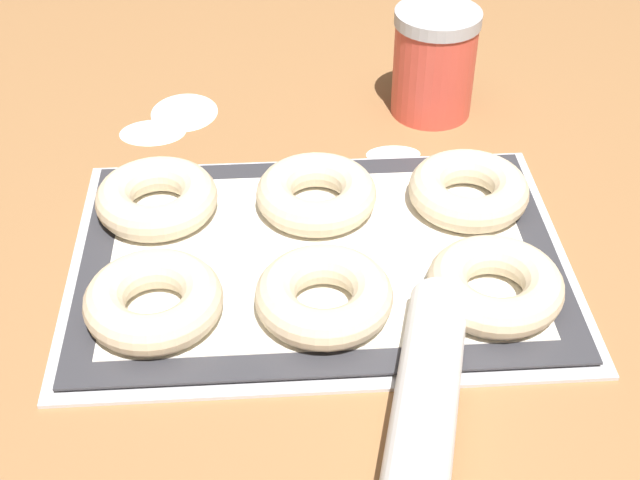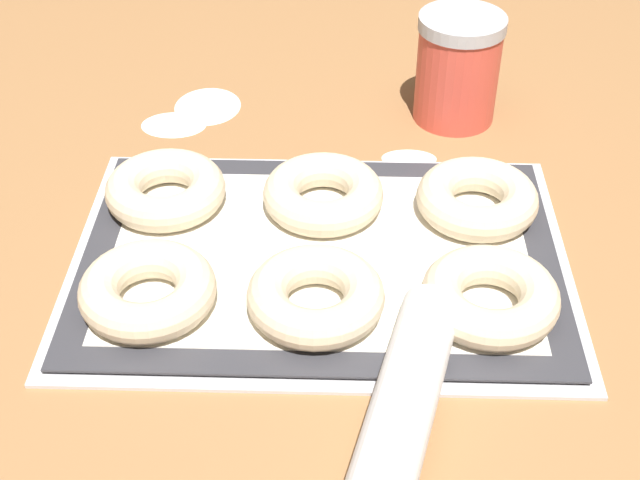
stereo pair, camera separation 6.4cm
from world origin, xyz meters
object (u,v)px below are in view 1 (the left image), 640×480
(bagel_front_center, at_px, (324,296))
(bagel_front_left, at_px, (154,301))
(bagel_back_center, at_px, (316,194))
(rolling_pin, at_px, (418,456))
(flour_canister, at_px, (434,63))
(bagel_back_right, at_px, (468,190))
(bagel_front_right, at_px, (495,285))
(bagel_back_left, at_px, (157,198))
(baking_tray, at_px, (320,260))

(bagel_front_center, bearing_deg, bagel_front_left, 178.70)
(bagel_back_center, xyz_separation_m, rolling_pin, (0.06, -0.34, -0.00))
(flour_canister, distance_m, rolling_pin, 0.57)
(bagel_front_center, xyz_separation_m, bagel_back_center, (0.00, 0.16, 0.00))
(bagel_back_center, xyz_separation_m, bagel_back_right, (0.16, -0.00, 0.00))
(bagel_front_left, bearing_deg, bagel_front_center, -1.30)
(bagel_front_left, xyz_separation_m, bagel_back_center, (0.16, 0.16, 0.00))
(rolling_pin, bearing_deg, bagel_front_right, 61.71)
(bagel_back_left, height_order, flour_canister, flour_canister)
(baking_tray, height_order, flour_canister, flour_canister)
(bagel_front_left, xyz_separation_m, flour_canister, (0.32, 0.37, 0.04))
(bagel_back_left, xyz_separation_m, bagel_back_right, (0.33, -0.01, 0.00))
(bagel_back_center, distance_m, rolling_pin, 0.35)
(baking_tray, relative_size, rolling_pin, 1.11)
(rolling_pin, bearing_deg, bagel_front_center, 108.41)
(bagel_front_right, height_order, bagel_back_center, same)
(bagel_front_right, distance_m, bagel_back_center, 0.22)
(baking_tray, height_order, bagel_front_left, bagel_front_left)
(bagel_front_right, xyz_separation_m, rolling_pin, (-0.10, -0.19, -0.00))
(bagel_back_left, bearing_deg, bagel_front_right, -25.93)
(bagel_front_left, height_order, flour_canister, flour_canister)
(flour_canister, bearing_deg, baking_tray, -118.78)
(bagel_back_center, bearing_deg, bagel_front_right, -44.63)
(baking_tray, height_order, bagel_front_center, bagel_front_center)
(bagel_front_left, distance_m, bagel_front_center, 0.16)
(bagel_front_left, height_order, bagel_back_center, same)
(baking_tray, height_order, bagel_back_left, bagel_back_left)
(bagel_back_center, distance_m, flour_canister, 0.27)
(bagel_front_left, xyz_separation_m, bagel_back_left, (-0.01, 0.16, 0.00))
(bagel_back_right, xyz_separation_m, flour_canister, (-0.00, 0.22, 0.04))
(bagel_back_center, relative_size, bagel_back_right, 1.00)
(bagel_front_center, distance_m, rolling_pin, 0.19)
(baking_tray, distance_m, bagel_back_left, 0.19)
(bagel_front_right, relative_size, bagel_back_right, 1.00)
(baking_tray, height_order, bagel_back_center, bagel_back_center)
(baking_tray, relative_size, bagel_front_right, 3.91)
(bagel_back_left, distance_m, rolling_pin, 0.41)
(baking_tray, xyz_separation_m, bagel_back_right, (0.16, 0.07, 0.03))
(baking_tray, bearing_deg, bagel_back_right, 24.44)
(flour_canister, bearing_deg, rolling_pin, -100.26)
(bagel_front_right, relative_size, rolling_pin, 0.28)
(bagel_front_left, bearing_deg, bagel_back_center, 44.49)
(baking_tray, relative_size, bagel_front_center, 3.91)
(bagel_front_right, height_order, rolling_pin, rolling_pin)
(bagel_back_left, bearing_deg, baking_tray, -25.87)
(bagel_front_right, relative_size, bagel_back_left, 1.00)
(bagel_front_right, bearing_deg, flour_canister, 89.99)
(bagel_back_left, height_order, bagel_back_center, same)
(bagel_front_center, xyz_separation_m, bagel_back_right, (0.17, 0.16, 0.00))
(rolling_pin, bearing_deg, baking_tray, 102.61)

